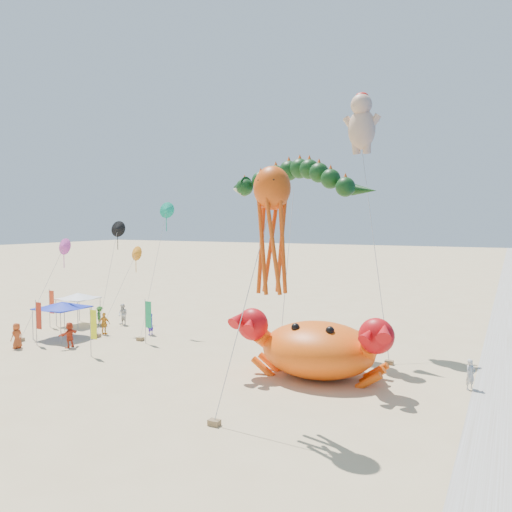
{
  "coord_description": "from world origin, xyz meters",
  "views": [
    {
      "loc": [
        12.62,
        -26.32,
        8.68
      ],
      "look_at": [
        -2.0,
        2.0,
        6.5
      ],
      "focal_mm": 35.0,
      "sensor_mm": 36.0,
      "label": 1
    }
  ],
  "objects_px": {
    "dragon_kite": "(291,184)",
    "cherub_kite": "(362,122)",
    "crab_inflatable": "(317,347)",
    "canopy_white": "(78,296)",
    "canopy_blue": "(62,305)",
    "octopus_kite": "(272,221)"
  },
  "relations": [
    {
      "from": "crab_inflatable",
      "to": "canopy_white",
      "type": "xyz_separation_m",
      "value": [
        -23.0,
        4.29,
        0.75
      ]
    },
    {
      "from": "octopus_kite",
      "to": "canopy_white",
      "type": "height_order",
      "value": "octopus_kite"
    },
    {
      "from": "dragon_kite",
      "to": "canopy_blue",
      "type": "xyz_separation_m",
      "value": [
        -15.83,
        -6.57,
        -8.96
      ]
    },
    {
      "from": "canopy_blue",
      "to": "canopy_white",
      "type": "relative_size",
      "value": 1.16
    },
    {
      "from": "cherub_kite",
      "to": "octopus_kite",
      "type": "height_order",
      "value": "cherub_kite"
    },
    {
      "from": "cherub_kite",
      "to": "canopy_white",
      "type": "bearing_deg",
      "value": -167.15
    },
    {
      "from": "dragon_kite",
      "to": "cherub_kite",
      "type": "relative_size",
      "value": 0.72
    },
    {
      "from": "octopus_kite",
      "to": "canopy_white",
      "type": "relative_size",
      "value": 3.68
    },
    {
      "from": "cherub_kite",
      "to": "canopy_blue",
      "type": "relative_size",
      "value": 5.1
    },
    {
      "from": "dragon_kite",
      "to": "cherub_kite",
      "type": "xyz_separation_m",
      "value": [
        4.33,
        2.54,
        4.35
      ]
    },
    {
      "from": "dragon_kite",
      "to": "cherub_kite",
      "type": "bearing_deg",
      "value": 30.37
    },
    {
      "from": "crab_inflatable",
      "to": "octopus_kite",
      "type": "bearing_deg",
      "value": -87.68
    },
    {
      "from": "crab_inflatable",
      "to": "octopus_kite",
      "type": "distance_m",
      "value": 9.6
    },
    {
      "from": "canopy_blue",
      "to": "canopy_white",
      "type": "distance_m",
      "value": 4.68
    },
    {
      "from": "canopy_blue",
      "to": "crab_inflatable",
      "type": "bearing_deg",
      "value": -1.03
    },
    {
      "from": "crab_inflatable",
      "to": "cherub_kite",
      "type": "relative_size",
      "value": 0.49
    },
    {
      "from": "canopy_blue",
      "to": "canopy_white",
      "type": "height_order",
      "value": "same"
    },
    {
      "from": "octopus_kite",
      "to": "canopy_blue",
      "type": "xyz_separation_m",
      "value": [
        -20.72,
        6.89,
        -6.28
      ]
    },
    {
      "from": "octopus_kite",
      "to": "canopy_blue",
      "type": "bearing_deg",
      "value": 161.62
    },
    {
      "from": "canopy_blue",
      "to": "canopy_white",
      "type": "xyz_separation_m",
      "value": [
        -2.55,
        3.92,
        -0.0
      ]
    },
    {
      "from": "crab_inflatable",
      "to": "octopus_kite",
      "type": "relative_size",
      "value": 0.79
    },
    {
      "from": "crab_inflatable",
      "to": "canopy_blue",
      "type": "xyz_separation_m",
      "value": [
        -20.46,
        0.37,
        0.75
      ]
    }
  ]
}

